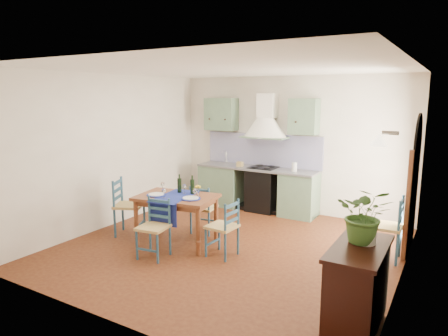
{
  "coord_description": "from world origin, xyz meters",
  "views": [
    {
      "loc": [
        3.01,
        -5.28,
        2.4
      ],
      "look_at": [
        -0.29,
        0.3,
        1.23
      ],
      "focal_mm": 32.0,
      "sensor_mm": 36.0,
      "label": 1
    }
  ],
  "objects": [
    {
      "name": "ceiling",
      "position": [
        0.0,
        0.0,
        2.8
      ],
      "size": [
        5.0,
        5.0,
        0.01
      ],
      "primitive_type": "cube",
      "color": "white",
      "rests_on": "back_wall"
    },
    {
      "name": "floor",
      "position": [
        0.0,
        0.0,
        0.0
      ],
      "size": [
        5.0,
        5.0,
        0.0
      ],
      "primitive_type": "plane",
      "color": "#3E180D",
      "rests_on": "ground"
    },
    {
      "name": "chair_left",
      "position": [
        -1.86,
        -0.35,
        0.51
      ],
      "size": [
        0.61,
        0.61,
        0.99
      ],
      "color": "navy",
      "rests_on": "ground"
    },
    {
      "name": "sideboard",
      "position": [
        2.26,
        -1.38,
        0.51
      ],
      "size": [
        0.5,
        1.05,
        0.94
      ],
      "color": "black",
      "rests_on": "ground"
    },
    {
      "name": "chair_right",
      "position": [
        0.09,
        -0.35,
        0.45
      ],
      "size": [
        0.43,
        0.43,
        0.88
      ],
      "color": "navy",
      "rests_on": "ground"
    },
    {
      "name": "chair_near",
      "position": [
        -0.8,
        -0.89,
        0.46
      ],
      "size": [
        0.47,
        0.47,
        0.89
      ],
      "color": "navy",
      "rests_on": "ground"
    },
    {
      "name": "chair_far",
      "position": [
        -0.76,
        0.37,
        0.45
      ],
      "size": [
        0.46,
        0.46,
        0.86
      ],
      "color": "navy",
      "rests_on": "ground"
    },
    {
      "name": "left_wall",
      "position": [
        -2.5,
        0.0,
        1.4
      ],
      "size": [
        0.04,
        5.0,
        2.8
      ],
      "primitive_type": "cube",
      "color": "silver",
      "rests_on": "ground"
    },
    {
      "name": "potted_plant",
      "position": [
        2.27,
        -1.26,
        1.23
      ],
      "size": [
        0.57,
        0.51,
        0.59
      ],
      "primitive_type": "imported",
      "rotation": [
        0.0,
        0.0,
        0.1
      ],
      "color": "#376025",
      "rests_on": "sideboard"
    },
    {
      "name": "dining_table",
      "position": [
        -0.86,
        -0.26,
        0.71
      ],
      "size": [
        1.36,
        1.06,
        1.11
      ],
      "color": "brown",
      "rests_on": "ground"
    },
    {
      "name": "right_wall",
      "position": [
        2.5,
        0.28,
        1.34
      ],
      "size": [
        0.26,
        5.0,
        2.8
      ],
      "color": "silver",
      "rests_on": "ground"
    },
    {
      "name": "back_wall",
      "position": [
        -0.47,
        2.29,
        1.05
      ],
      "size": [
        5.0,
        0.96,
        2.8
      ],
      "color": "silver",
      "rests_on": "ground"
    },
    {
      "name": "chair_spare",
      "position": [
        2.23,
        0.78,
        0.5
      ],
      "size": [
        0.46,
        0.46,
        0.96
      ],
      "color": "navy",
      "rests_on": "ground"
    }
  ]
}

